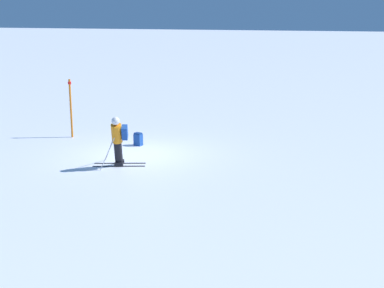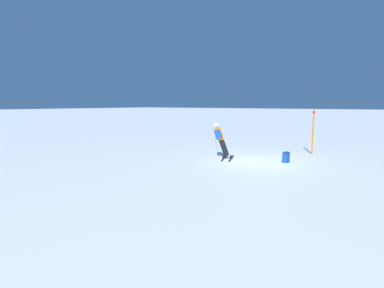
% 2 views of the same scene
% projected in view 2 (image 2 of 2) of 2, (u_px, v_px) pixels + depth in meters
% --- Properties ---
extents(ground_plane, '(300.00, 300.00, 0.00)m').
position_uv_depth(ground_plane, '(256.00, 162.00, 13.97)').
color(ground_plane, white).
extents(skier, '(1.32, 1.78, 1.80)m').
position_uv_depth(skier, '(221.00, 138.00, 14.75)').
color(skier, black).
rests_on(skier, ground).
extents(spare_backpack, '(0.28, 0.34, 0.50)m').
position_uv_depth(spare_backpack, '(286.00, 157.00, 13.71)').
color(spare_backpack, '#194293').
rests_on(spare_backpack, ground).
extents(trail_marker, '(0.13, 0.13, 2.39)m').
position_uv_depth(trail_marker, '(313.00, 130.00, 15.92)').
color(trail_marker, orange).
rests_on(trail_marker, ground).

